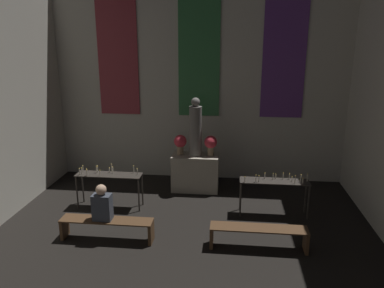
% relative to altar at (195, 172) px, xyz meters
% --- Properties ---
extents(wall_back, '(8.08, 0.16, 5.62)m').
position_rel_altar_xyz_m(wall_back, '(0.00, 0.99, 2.37)').
color(wall_back, beige).
rests_on(wall_back, ground_plane).
extents(altar, '(1.20, 0.66, 0.95)m').
position_rel_altar_xyz_m(altar, '(0.00, 0.00, 0.00)').
color(altar, '#ADA38E').
rests_on(altar, ground_plane).
extents(statue, '(0.32, 0.32, 1.48)m').
position_rel_altar_xyz_m(statue, '(0.00, 0.00, 1.16)').
color(statue, slate).
rests_on(statue, altar).
extents(flower_vase_left, '(0.32, 0.32, 0.52)m').
position_rel_altar_xyz_m(flower_vase_left, '(-0.39, 0.00, 0.79)').
color(flower_vase_left, '#937A5B').
rests_on(flower_vase_left, altar).
extents(flower_vase_right, '(0.32, 0.32, 0.52)m').
position_rel_altar_xyz_m(flower_vase_right, '(0.39, 0.00, 0.79)').
color(flower_vase_right, '#937A5B').
rests_on(flower_vase_right, altar).
extents(candle_rack_left, '(1.52, 0.40, 1.01)m').
position_rel_altar_xyz_m(candle_rack_left, '(-1.89, -1.26, 0.24)').
color(candle_rack_left, '#332D28').
rests_on(candle_rack_left, ground_plane).
extents(candle_rack_right, '(1.52, 0.40, 1.00)m').
position_rel_altar_xyz_m(candle_rack_right, '(1.89, -1.26, 0.24)').
color(candle_rack_right, '#332D28').
rests_on(candle_rack_right, ground_plane).
extents(pew_back_left, '(1.82, 0.36, 0.44)m').
position_rel_altar_xyz_m(pew_back_left, '(-1.47, -2.73, -0.16)').
color(pew_back_left, '#4C331E').
rests_on(pew_back_left, ground_plane).
extents(pew_back_right, '(1.82, 0.36, 0.44)m').
position_rel_altar_xyz_m(pew_back_right, '(1.47, -2.73, -0.16)').
color(pew_back_right, '#4C331E').
rests_on(pew_back_right, ground_plane).
extents(person_seated, '(0.36, 0.24, 0.73)m').
position_rel_altar_xyz_m(person_seated, '(-1.54, -2.73, 0.28)').
color(person_seated, '#383D47').
rests_on(person_seated, pew_back_left).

